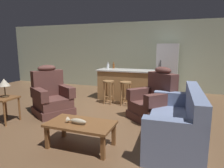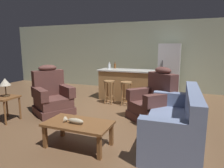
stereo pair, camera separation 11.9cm
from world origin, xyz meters
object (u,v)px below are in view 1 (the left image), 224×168
(fish_figurine, at_px, (76,121))
(bottle_short_amber, at_px, (108,66))
(recliner_near_lamp, at_px, (52,97))
(recliner_near_island, at_px, (154,101))
(bar_stool_right, at_px, (126,89))
(kitchen_island, at_px, (126,85))
(coffee_table, at_px, (81,126))
(couch, at_px, (177,123))
(table_lamp, at_px, (4,83))
(end_table, at_px, (4,102))
(bottle_tall_green, at_px, (114,66))
(bar_stool_left, at_px, (108,88))
(refrigerator, at_px, (167,69))

(fish_figurine, relative_size, bottle_short_amber, 1.54)
(recliner_near_lamp, xyz_separation_m, recliner_near_island, (2.47, 0.44, 0.00))
(bar_stool_right, bearing_deg, kitchen_island, 103.90)
(coffee_table, height_order, fish_figurine, fish_figurine)
(couch, distance_m, kitchen_island, 2.99)
(recliner_near_lamp, bearing_deg, fish_figurine, -9.97)
(couch, height_order, table_lamp, table_lamp)
(coffee_table, relative_size, kitchen_island, 0.61)
(end_table, height_order, kitchen_island, kitchen_island)
(kitchen_island, bearing_deg, bottle_tall_green, 153.21)
(recliner_near_lamp, xyz_separation_m, bottle_short_amber, (0.72, 2.06, 0.61))
(couch, bearing_deg, bottle_short_amber, -51.37)
(table_lamp, bearing_deg, bar_stool_left, 53.27)
(coffee_table, height_order, bar_stool_right, bar_stool_right)
(fish_figurine, xyz_separation_m, table_lamp, (-2.05, 0.52, 0.41))
(couch, bearing_deg, table_lamp, 1.80)
(table_lamp, relative_size, refrigerator, 0.23)
(end_table, xyz_separation_m, bar_stool_left, (1.62, 2.16, 0.01))
(fish_figurine, xyz_separation_m, bottle_tall_green, (-0.61, 3.56, 0.57))
(end_table, bearing_deg, bar_stool_left, 53.22)
(coffee_table, bearing_deg, refrigerator, 77.31)
(couch, bearing_deg, bar_stool_left, -45.76)
(fish_figurine, distance_m, recliner_near_island, 2.06)
(recliner_near_island, bearing_deg, recliner_near_lamp, -38.00)
(end_table, height_order, bottle_short_amber, bottle_short_amber)
(table_lamp, relative_size, bottle_tall_green, 1.86)
(recliner_near_island, bearing_deg, table_lamp, -25.31)
(table_lamp, relative_size, kitchen_island, 0.23)
(fish_figurine, relative_size, table_lamp, 0.83)
(fish_figurine, height_order, table_lamp, table_lamp)
(recliner_near_island, distance_m, bar_stool_right, 1.26)
(bar_stool_right, distance_m, bottle_short_amber, 1.25)
(recliner_near_lamp, distance_m, table_lamp, 1.11)
(bar_stool_right, height_order, bottle_tall_green, bottle_tall_green)
(fish_figurine, distance_m, recliner_near_lamp, 2.02)
(fish_figurine, relative_size, recliner_near_lamp, 0.28)
(bottle_tall_green, distance_m, bottle_short_amber, 0.20)
(recliner_near_lamp, bearing_deg, bottle_tall_green, 100.87)
(bar_stool_left, relative_size, bottle_short_amber, 3.09)
(refrigerator, bearing_deg, bottle_tall_green, -150.35)
(refrigerator, xyz_separation_m, bottle_tall_green, (-1.65, -0.94, 0.15))
(table_lamp, bearing_deg, coffee_table, -12.48)
(end_table, relative_size, bar_stool_right, 0.82)
(fish_figurine, xyz_separation_m, bar_stool_right, (0.06, 2.67, 0.01))
(kitchen_island, bearing_deg, recliner_near_lamp, -125.75)
(recliner_near_island, bearing_deg, coffee_table, 13.38)
(table_lamp, distance_m, bar_stool_left, 2.70)
(table_lamp, xyz_separation_m, refrigerator, (3.10, 3.97, 0.01))
(fish_figurine, height_order, bar_stool_right, bar_stool_right)
(coffee_table, bearing_deg, couch, 26.02)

